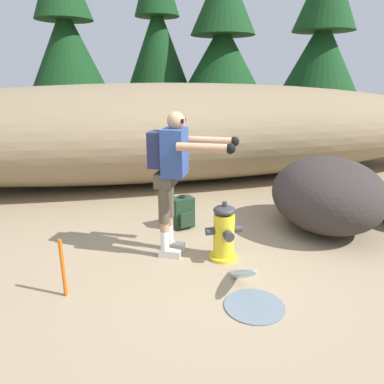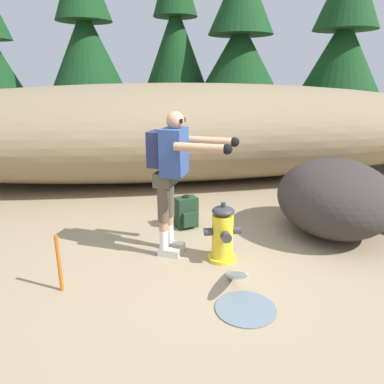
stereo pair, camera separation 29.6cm
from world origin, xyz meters
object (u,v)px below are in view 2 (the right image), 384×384
(boulder_large, at_px, (334,197))
(boulder_small, at_px, (368,199))
(spare_backpack, at_px, (186,213))
(survey_stake, at_px, (59,263))
(utility_worker, at_px, (173,166))
(fire_hydrant, at_px, (223,234))

(boulder_large, relative_size, boulder_small, 2.59)
(boulder_large, distance_m, boulder_small, 1.02)
(boulder_small, bearing_deg, spare_backpack, -179.80)
(survey_stake, bearing_deg, boulder_large, 15.54)
(survey_stake, bearing_deg, spare_backpack, 44.61)
(spare_backpack, bearing_deg, utility_worker, -35.22)
(spare_backpack, bearing_deg, survey_stake, -62.71)
(utility_worker, bearing_deg, survey_stake, -127.24)
(utility_worker, relative_size, boulder_small, 2.57)
(boulder_small, relative_size, survey_stake, 1.10)
(utility_worker, xyz_separation_m, boulder_small, (3.05, 0.79, -0.81))
(fire_hydrant, relative_size, boulder_small, 1.07)
(utility_worker, height_order, survey_stake, utility_worker)
(fire_hydrant, bearing_deg, boulder_large, 18.09)
(utility_worker, distance_m, survey_stake, 1.57)
(survey_stake, bearing_deg, boulder_small, 18.75)
(utility_worker, xyz_separation_m, survey_stake, (-1.20, -0.65, -0.78))
(fire_hydrant, xyz_separation_m, survey_stake, (-1.74, -0.40, -0.02))
(boulder_large, relative_size, survey_stake, 2.84)
(fire_hydrant, height_order, boulder_large, boulder_large)
(boulder_large, height_order, boulder_small, boulder_large)
(fire_hydrant, distance_m, spare_backpack, 1.07)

